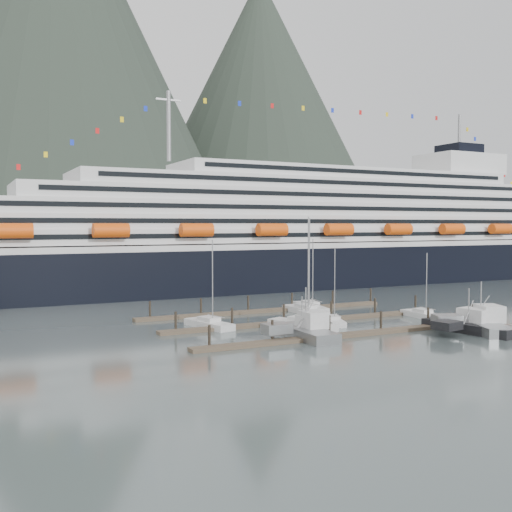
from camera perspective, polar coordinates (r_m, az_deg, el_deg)
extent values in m
plane|color=#4E5B5C|center=(96.49, 8.03, -6.35)|extent=(1600.00, 1600.00, 0.00)
cone|color=black|center=(665.85, -18.41, 17.14)|extent=(400.00, 400.00, 420.00)
cone|color=black|center=(795.30, 0.36, 13.09)|extent=(360.00, 360.00, 360.00)
cube|color=black|center=(155.48, 4.13, -1.30)|extent=(210.00, 28.00, 12.00)
cube|color=silver|center=(155.13, 4.14, 1.10)|extent=(205.80, 27.44, 1.50)
cube|color=silver|center=(157.67, 5.71, 2.07)|extent=(185.00, 26.00, 3.20)
cube|color=black|center=(146.80, 8.43, 2.04)|extent=(175.75, 0.20, 1.00)
cube|color=silver|center=(158.73, 6.33, 3.23)|extent=(180.00, 25.00, 3.20)
cube|color=black|center=(148.35, 8.96, 3.29)|extent=(171.00, 0.20, 1.00)
cube|color=silver|center=(159.87, 6.94, 4.37)|extent=(172.00, 24.00, 3.20)
cube|color=black|center=(149.97, 9.48, 4.50)|extent=(163.40, 0.20, 1.00)
cube|color=silver|center=(161.09, 7.54, 5.49)|extent=(160.00, 23.00, 3.20)
cube|color=black|center=(151.68, 10.00, 5.69)|extent=(152.00, 0.20, 1.00)
cube|color=silver|center=(162.38, 8.14, 6.56)|extent=(140.00, 22.00, 3.00)
cube|color=black|center=(153.45, 10.50, 6.81)|extent=(133.00, 0.20, 1.00)
cube|color=silver|center=(163.74, 8.73, 7.58)|extent=(95.00, 20.00, 3.00)
cube|color=black|center=(155.68, 10.88, 7.86)|extent=(90.25, 0.20, 1.00)
cube|color=silver|center=(189.94, 18.74, 8.18)|extent=(22.00, 16.00, 6.00)
cube|color=black|center=(190.41, 18.77, 9.53)|extent=(10.00, 10.00, 3.00)
cylinder|color=gray|center=(142.27, -8.31, 12.14)|extent=(1.00, 1.00, 16.00)
cylinder|color=gray|center=(191.13, 18.79, 11.17)|extent=(0.80, 0.80, 10.00)
cylinder|color=#F7520D|center=(118.70, -22.15, 2.24)|extent=(7.00, 2.80, 2.80)
cylinder|color=#F7520D|center=(121.42, -13.65, 2.38)|extent=(7.00, 2.80, 2.80)
cylinder|color=#F7520D|center=(126.66, -5.68, 2.48)|extent=(7.00, 2.80, 2.80)
cylinder|color=#F7520D|center=(134.12, 1.53, 2.52)|extent=(7.00, 2.80, 2.80)
cylinder|color=#F7520D|center=(143.47, 7.90, 2.52)|extent=(7.00, 2.80, 2.80)
cylinder|color=#F7520D|center=(154.37, 13.42, 2.50)|extent=(7.00, 2.80, 2.80)
cylinder|color=#F7520D|center=(166.49, 18.18, 2.46)|extent=(7.00, 2.80, 2.80)
cylinder|color=#F7520D|center=(179.61, 22.27, 2.42)|extent=(7.00, 2.80, 2.80)
cube|color=#4D3D32|center=(85.55, 9.09, -7.39)|extent=(48.00, 2.00, 0.50)
cylinder|color=black|center=(76.26, -4.46, -7.76)|extent=(0.36, 0.36, 3.20)
cylinder|color=black|center=(80.01, 1.57, -7.24)|extent=(0.36, 0.36, 3.20)
cylinder|color=black|center=(84.56, 6.99, -6.71)|extent=(0.36, 0.36, 3.20)
cylinder|color=black|center=(89.79, 11.81, -6.18)|extent=(0.36, 0.36, 3.20)
cylinder|color=black|center=(95.57, 16.07, -5.68)|extent=(0.36, 0.36, 3.20)
cylinder|color=black|center=(101.83, 19.82, -5.21)|extent=(0.36, 0.36, 3.20)
cube|color=#4D3D32|center=(96.25, 4.55, -6.20)|extent=(48.00, 2.00, 0.50)
cylinder|color=black|center=(88.26, -7.66, -6.30)|extent=(0.36, 0.36, 3.20)
cylinder|color=black|center=(91.52, -2.29, -5.94)|extent=(0.36, 0.36, 3.20)
cylinder|color=black|center=(95.53, 2.66, -5.57)|extent=(0.36, 0.36, 3.20)
cylinder|color=black|center=(100.18, 7.18, -5.19)|extent=(0.36, 0.36, 3.20)
cylinder|color=black|center=(105.40, 11.27, -4.81)|extent=(0.36, 0.36, 3.20)
cylinder|color=black|center=(111.10, 14.95, -4.46)|extent=(0.36, 0.36, 3.20)
cube|color=#4D3D32|center=(107.47, 0.95, -5.23)|extent=(48.00, 2.00, 0.50)
cylinder|color=black|center=(100.51, -10.07, -5.18)|extent=(0.36, 0.36, 3.20)
cylinder|color=black|center=(103.39, -5.26, -4.92)|extent=(0.36, 0.36, 3.20)
cylinder|color=black|center=(106.95, -0.75, -4.64)|extent=(0.36, 0.36, 3.20)
cylinder|color=black|center=(111.13, 3.45, -4.36)|extent=(0.36, 0.36, 3.20)
cylinder|color=black|center=(115.85, 7.31, -4.08)|extent=(0.36, 0.36, 3.20)
cylinder|color=black|center=(121.06, 10.86, -3.80)|extent=(0.36, 0.36, 3.20)
cube|color=silver|center=(91.68, -4.50, -6.66)|extent=(4.97, 9.98, 1.49)
cube|color=silver|center=(91.52, -4.50, -6.06)|extent=(2.87, 3.77, 0.85)
cylinder|color=gray|center=(90.00, -4.16, -2.39)|extent=(0.17, 0.17, 12.44)
cube|color=silver|center=(90.80, 4.41, -6.76)|extent=(6.79, 11.67, 1.59)
cube|color=silver|center=(90.63, 4.41, -6.10)|extent=(3.53, 4.52, 0.91)
cylinder|color=gray|center=(89.05, 5.00, -1.33)|extent=(0.18, 0.18, 15.79)
cube|color=silver|center=(95.64, 7.36, -6.28)|extent=(4.88, 8.44, 1.20)
cube|color=silver|center=(95.53, 7.36, -5.84)|extent=(2.59, 3.27, 0.69)
cylinder|color=gray|center=(94.06, 7.50, -2.68)|extent=(0.14, 0.14, 11.16)
cube|color=silver|center=(106.02, 4.74, -5.35)|extent=(3.15, 11.63, 1.47)
cube|color=silver|center=(105.88, 4.74, -4.84)|extent=(2.25, 4.11, 0.84)
cylinder|color=gray|center=(104.16, 5.11, -0.75)|extent=(0.17, 0.17, 15.76)
cube|color=silver|center=(110.31, 5.19, -5.02)|extent=(4.69, 11.62, 1.51)
cube|color=silver|center=(110.18, 5.19, -4.51)|extent=(2.80, 4.27, 0.86)
cylinder|color=gray|center=(108.53, 5.43, -1.56)|extent=(0.17, 0.17, 12.12)
cube|color=silver|center=(104.74, 15.58, -5.55)|extent=(2.90, 8.86, 1.36)
cube|color=silver|center=(104.61, 15.59, -5.08)|extent=(2.08, 3.15, 0.78)
cylinder|color=gray|center=(103.39, 15.93, -2.50)|extent=(0.16, 0.16, 10.08)
cube|color=gray|center=(83.72, 4.39, -7.52)|extent=(3.75, 11.60, 1.76)
cube|color=gray|center=(81.23, 1.82, -7.08)|extent=(3.12, 2.67, 1.06)
cube|color=silver|center=(84.07, 5.04, -6.32)|extent=(2.64, 3.56, 1.94)
cube|color=black|center=(83.95, 5.05, -5.85)|extent=(2.45, 3.32, 0.44)
cylinder|color=gray|center=(83.20, 4.40, -5.37)|extent=(0.14, 0.14, 4.40)
cube|color=gray|center=(83.36, 4.75, -7.57)|extent=(3.98, 11.92, 2.16)
cube|color=gray|center=(80.92, 1.98, -6.89)|extent=(3.70, 2.64, 1.30)
cube|color=silver|center=(83.60, 5.46, -6.05)|extent=(3.05, 3.59, 2.38)
cube|color=black|center=(83.47, 5.46, -5.47)|extent=(2.84, 3.35, 0.54)
cylinder|color=gray|center=(82.72, 4.76, -4.86)|extent=(0.17, 0.17, 5.41)
cube|color=black|center=(92.86, 19.57, -6.64)|extent=(6.18, 14.25, 1.97)
cube|color=black|center=(88.33, 17.73, -6.29)|extent=(3.89, 3.64, 1.18)
cube|color=silver|center=(93.72, 20.04, -5.37)|extent=(3.52, 4.61, 2.17)
cube|color=black|center=(93.61, 20.05, -4.90)|extent=(3.27, 4.30, 0.49)
cylinder|color=gray|center=(92.33, 19.60, -4.44)|extent=(0.16, 0.16, 4.94)
cube|color=gray|center=(94.59, 20.58, -6.49)|extent=(8.60, 14.01, 2.24)
cube|color=gray|center=(92.24, 17.73, -5.77)|extent=(4.62, 4.13, 1.35)
cube|color=silver|center=(94.85, 21.34, -5.11)|extent=(4.38, 4.90, 2.47)
cube|color=black|center=(94.73, 21.35, -4.57)|extent=(4.07, 4.56, 0.56)
cylinder|color=gray|center=(94.01, 20.63, -4.00)|extent=(0.18, 0.18, 5.61)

